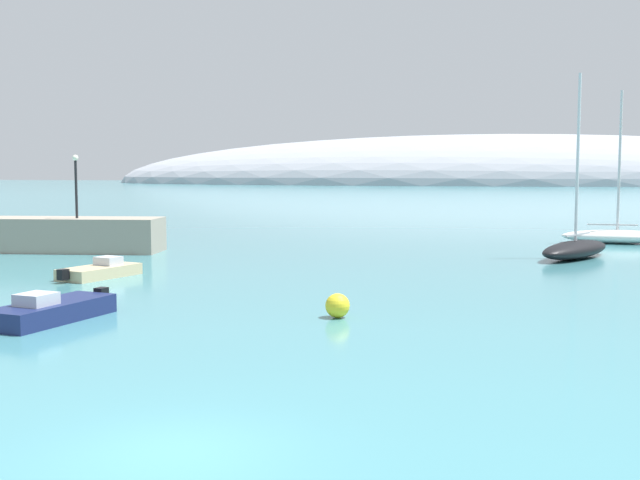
{
  "coord_description": "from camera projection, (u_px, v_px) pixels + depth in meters",
  "views": [
    {
      "loc": [
        5.42,
        -13.31,
        5.15
      ],
      "look_at": [
        -2.4,
        25.23,
        1.61
      ],
      "focal_mm": 44.86,
      "sensor_mm": 36.0,
      "label": 1
    }
  ],
  "objects": [
    {
      "name": "harbor_lamp_post",
      "position": [
        76.0,
        179.0,
        48.49
      ],
      "size": [
        0.36,
        0.36,
        3.85
      ],
      "color": "black",
      "rests_on": "breakwater_rocks"
    },
    {
      "name": "mooring_buoy_yellow",
      "position": [
        338.0,
        306.0,
        27.52
      ],
      "size": [
        0.85,
        0.85,
        0.85
      ],
      "primitive_type": "sphere",
      "color": "yellow",
      "rests_on": "water"
    },
    {
      "name": "motorboat_sand_outer",
      "position": [
        100.0,
        271.0,
        37.7
      ],
      "size": [
        2.9,
        4.56,
        0.93
      ],
      "rotation": [
        0.0,
        0.0,
        1.26
      ],
      "color": "#C6B284",
      "rests_on": "water"
    },
    {
      "name": "breakwater_rocks",
      "position": [
        23.0,
        234.0,
        49.53
      ],
      "size": [
        17.54,
        5.35,
        2.1
      ],
      "primitive_type": "cube",
      "rotation": [
        0.0,
        0.0,
        0.12
      ],
      "color": "gray",
      "rests_on": "ground"
    },
    {
      "name": "water",
      "position": [
        174.0,
        452.0,
        14.53
      ],
      "size": [
        600.0,
        600.0,
        0.0
      ],
      "primitive_type": "plane",
      "color": "teal",
      "rests_on": "ground"
    },
    {
      "name": "distant_ridge",
      "position": [
        492.0,
        184.0,
        264.68
      ],
      "size": [
        261.94,
        85.23,
        32.51
      ],
      "primitive_type": "ellipsoid",
      "color": "#999EA8",
      "rests_on": "ground"
    },
    {
      "name": "sailboat_white_outer_mooring",
      "position": [
        617.0,
        235.0,
        54.7
      ],
      "size": [
        7.44,
        2.78,
        10.39
      ],
      "rotation": [
        0.0,
        0.0,
        6.21
      ],
      "color": "white",
      "rests_on": "water"
    },
    {
      "name": "motorboat_navy_foreground",
      "position": [
        51.0,
        310.0,
        26.92
      ],
      "size": [
        2.68,
        5.26,
        1.05
      ],
      "rotation": [
        0.0,
        0.0,
        4.5
      ],
      "color": "navy",
      "rests_on": "water"
    },
    {
      "name": "sailboat_black_near_shore",
      "position": [
        575.0,
        248.0,
        45.66
      ],
      "size": [
        5.45,
        7.6,
        10.47
      ],
      "rotation": [
        0.0,
        0.0,
        4.21
      ],
      "color": "black",
      "rests_on": "water"
    }
  ]
}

